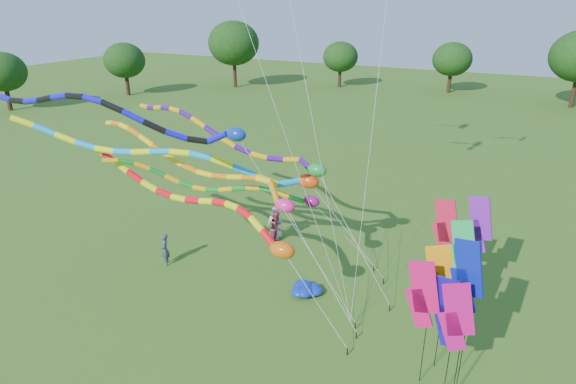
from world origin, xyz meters
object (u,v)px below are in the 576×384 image
at_px(tube_kite_red, 210,209).
at_px(person_a, 276,223).
at_px(tube_kite_orange, 209,169).
at_px(person_b, 165,250).
at_px(blue_nylon_heap, 302,289).
at_px(person_c, 277,227).

relative_size(tube_kite_red, person_a, 7.53).
relative_size(tube_kite_red, tube_kite_orange, 0.96).
bearing_deg(person_b, tube_kite_orange, 57.40).
height_order(tube_kite_orange, blue_nylon_heap, tube_kite_orange).
distance_m(person_b, person_c, 5.81).
xyz_separation_m(tube_kite_orange, person_a, (0.72, 4.63, -4.41)).
xyz_separation_m(tube_kite_orange, person_b, (-2.75, -0.24, -4.49)).
bearing_deg(person_a, tube_kite_red, -99.37).
bearing_deg(tube_kite_orange, tube_kite_red, -46.45).
distance_m(blue_nylon_heap, person_b, 7.06).
bearing_deg(person_a, tube_kite_orange, -108.08).
bearing_deg(tube_kite_red, blue_nylon_heap, 34.32).
height_order(tube_kite_orange, person_c, tube_kite_orange).
bearing_deg(tube_kite_red, person_c, 96.70).
distance_m(tube_kite_red, person_a, 6.50).
distance_m(tube_kite_red, person_c, 6.10).
bearing_deg(person_b, tube_kite_red, 38.64).
distance_m(person_a, person_c, 0.56).
bearing_deg(person_a, blue_nylon_heap, -58.83).
height_order(tube_kite_orange, person_a, tube_kite_orange).
xyz_separation_m(blue_nylon_heap, person_b, (-6.99, -0.74, 0.60)).
relative_size(tube_kite_orange, person_a, 7.85).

